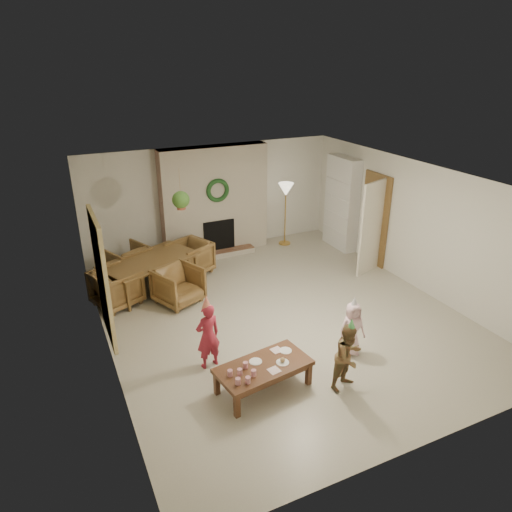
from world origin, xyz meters
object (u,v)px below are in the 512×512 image
coffee_table_top (263,367)px  child_pink (352,329)px  child_plaid (348,357)px  dining_chair_left (117,287)px  dining_chair_right (190,258)px  dining_chair_near (178,285)px  dining_table (152,275)px  child_red (208,336)px  dining_chair_far (128,262)px

coffee_table_top → child_pink: child_pink is taller
coffee_table_top → child_plaid: (1.10, -0.44, 0.12)m
dining_chair_left → dining_chair_right: 1.83m
child_plaid → child_pink: size_ratio=1.11×
dining_chair_near → child_pink: size_ratio=0.88×
dining_chair_right → child_pink: child_pink is taller
dining_table → child_red: 2.86m
dining_chair_near → child_plaid: child_plaid is taller
dining_chair_left → coffee_table_top: 3.64m
child_red → dining_chair_right: bearing=-112.4°
child_red → child_pink: size_ratio=1.18×
dining_table → dining_chair_left: (-0.74, -0.33, 0.03)m
dining_chair_far → dining_chair_left: size_ratio=1.00×
dining_chair_near → child_plaid: 3.68m
dining_chair_left → child_pink: bearing=-160.0°
dining_table → dining_chair_far: 0.81m
dining_table → coffee_table_top: (0.69, -3.68, 0.05)m
dining_chair_left → coffee_table_top: (1.43, -3.35, 0.02)m
dining_chair_near → coffee_table_top: size_ratio=0.60×
coffee_table_top → child_plaid: bearing=-30.4°
dining_chair_near → dining_chair_right: bearing=38.7°
dining_table → dining_chair_near: 0.81m
dining_chair_right → child_red: child_red is taller
dining_table → child_pink: size_ratio=2.07×
coffee_table_top → child_plaid: child_plaid is taller
dining_chair_far → coffee_table_top: (1.02, -4.42, 0.02)m
coffee_table_top → child_red: child_red is taller
dining_chair_right → child_red: bearing=-36.9°
coffee_table_top → child_plaid: size_ratio=1.32×
dining_chair_right → child_red: 3.35m
dining_table → dining_chair_right: dining_chair_right is taller
child_plaid → dining_chair_far: bearing=97.6°
dining_chair_right → child_plaid: (0.86, -4.53, 0.14)m
dining_chair_left → coffee_table_top: size_ratio=0.60×
dining_chair_far → dining_chair_left: 1.15m
dining_chair_near → dining_chair_left: 1.15m
dining_chair_far → dining_chair_left: (-0.41, -1.07, 0.00)m
child_pink → dining_chair_left: bearing=140.2°
dining_table → child_pink: child_pink is taller
dining_table → child_plaid: 4.49m
dining_chair_near → dining_chair_far: bearing=90.0°
dining_chair_near → child_pink: bearing=-78.2°
dining_chair_far → child_plaid: (2.11, -4.86, 0.14)m
dining_chair_near → child_red: bearing=-118.1°
child_red → child_pink: (2.13, -0.64, -0.08)m
dining_chair_far → coffee_table_top: 4.54m
dining_chair_left → dining_chair_right: bearing=-90.0°
dining_chair_near → dining_chair_left: (-1.07, 0.41, 0.00)m
dining_chair_left → dining_table: bearing=-90.0°
dining_chair_left → child_red: 2.69m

